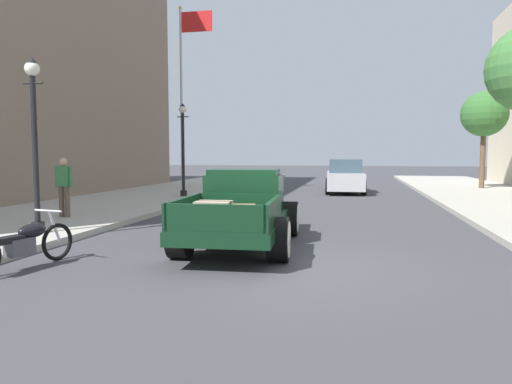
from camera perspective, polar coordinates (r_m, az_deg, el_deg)
name	(u,v)px	position (r m, az deg, el deg)	size (l,w,h in m)	color
ground_plane	(267,263)	(8.23, 1.36, -8.70)	(140.00, 140.00, 0.00)	#3D3D42
hotrod_truck_dark_green	(244,208)	(9.93, -1.50, -1.99)	(2.39, 5.02, 1.58)	black
motorcycle_parked	(22,243)	(8.64, -26.60, -5.57)	(0.69, 2.09, 0.93)	black
car_background_silver	(345,177)	(23.41, 10.77, 1.78)	(2.06, 4.39, 1.65)	#B7B7BC
pedestrian_sidewalk_left	(64,184)	(14.01, -22.37, 0.96)	(0.53, 0.22, 1.65)	brown
street_lamp_near	(34,132)	(11.43, -25.38, 6.63)	(0.50, 0.32, 3.85)	black
street_lamp_far	(183,142)	(19.77, -8.88, 5.99)	(0.50, 0.32, 3.85)	black
flagpole	(185,78)	(24.62, -8.59, 13.63)	(1.74, 0.16, 9.16)	#B2B2B7
street_tree_third	(484,115)	(26.88, 26.05, 8.47)	(2.31, 2.31, 4.96)	brown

